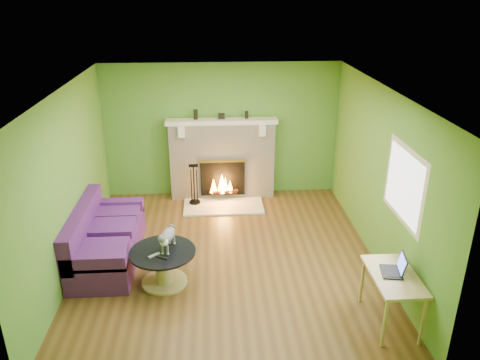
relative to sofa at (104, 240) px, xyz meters
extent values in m
plane|color=#563718|center=(1.86, -0.07, -0.33)|extent=(5.00, 5.00, 0.00)
plane|color=white|center=(1.86, -0.07, 2.27)|extent=(5.00, 5.00, 0.00)
plane|color=#55912F|center=(1.86, 2.43, 0.97)|extent=(5.00, 0.00, 5.00)
plane|color=#55912F|center=(1.86, -2.57, 0.97)|extent=(5.00, 0.00, 5.00)
plane|color=#55912F|center=(-0.39, -0.07, 0.97)|extent=(0.00, 5.00, 5.00)
plane|color=#55912F|center=(4.11, -0.07, 0.97)|extent=(0.00, 5.00, 5.00)
plane|color=silver|center=(4.10, -0.97, 1.22)|extent=(0.00, 1.20, 1.20)
plane|color=white|center=(4.09, -0.97, 1.22)|extent=(0.00, 1.06, 1.06)
cube|color=beige|center=(1.86, 2.25, 0.42)|extent=(2.00, 0.35, 1.50)
cube|color=black|center=(1.86, 2.06, 0.11)|extent=(0.85, 0.03, 0.68)
cube|color=gold|center=(1.86, 2.05, 0.47)|extent=(0.91, 0.02, 0.04)
cylinder|color=black|center=(1.86, 2.03, -0.17)|extent=(0.55, 0.07, 0.07)
cube|color=silver|center=(1.86, 2.22, 1.21)|extent=(2.10, 0.28, 0.08)
cube|color=silver|center=(1.11, 2.04, 1.07)|extent=(0.12, 0.10, 0.20)
cube|color=silver|center=(2.61, 2.04, 1.07)|extent=(0.12, 0.10, 0.20)
cube|color=beige|center=(1.86, 1.73, -0.32)|extent=(1.50, 0.75, 0.03)
cube|color=silver|center=(1.86, 2.22, 1.21)|extent=(2.10, 0.28, 0.08)
cube|color=#471A65|center=(0.06, -0.01, -0.12)|extent=(0.87, 1.92, 0.43)
cube|color=#471A65|center=(-0.29, -0.01, 0.26)|extent=(0.20, 1.92, 0.54)
cube|color=#471A65|center=(0.06, -0.87, 0.16)|extent=(0.87, 0.20, 0.22)
cube|color=#471A65|center=(0.06, 0.85, 0.16)|extent=(0.87, 0.20, 0.22)
cube|color=#471A65|center=(0.11, -0.55, 0.16)|extent=(0.69, 0.51, 0.12)
cube|color=#471A65|center=(0.11, 0.09, 0.16)|extent=(0.69, 0.51, 0.12)
cube|color=#471A65|center=(0.11, 0.63, 0.16)|extent=(0.69, 0.51, 0.12)
cylinder|color=tan|center=(0.95, -0.68, -0.32)|extent=(0.64, 0.64, 0.03)
cylinder|color=tan|center=(0.95, -0.68, -0.08)|extent=(0.23, 0.23, 0.45)
cylinder|color=black|center=(0.95, -0.68, 0.17)|extent=(0.92, 0.92, 0.03)
cube|color=tan|center=(3.81, -1.69, 0.34)|extent=(0.54, 0.93, 0.04)
cylinder|color=tan|center=(3.58, -2.11, -0.01)|extent=(0.04, 0.04, 0.65)
cylinder|color=tan|center=(4.03, -2.11, -0.01)|extent=(0.04, 0.04, 0.65)
cylinder|color=tan|center=(3.58, -1.27, -0.01)|extent=(0.04, 0.04, 0.65)
cylinder|color=tan|center=(4.03, -1.27, -0.01)|extent=(0.04, 0.04, 0.65)
cube|color=gray|center=(0.85, -0.80, 0.19)|extent=(0.16, 0.14, 0.02)
cube|color=black|center=(0.97, -0.86, 0.19)|extent=(0.16, 0.12, 0.02)
cylinder|color=black|center=(1.38, 2.25, 1.34)|extent=(0.08, 0.08, 0.18)
cylinder|color=black|center=(2.33, 2.25, 1.32)|extent=(0.07, 0.07, 0.14)
cube|color=black|center=(1.86, 2.25, 1.30)|extent=(0.12, 0.08, 0.10)
camera|label=1|loc=(1.66, -6.30, 3.56)|focal=35.00mm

